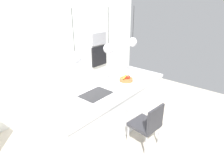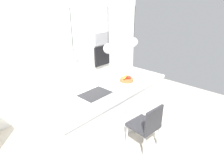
{
  "view_description": "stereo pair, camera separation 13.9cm",
  "coord_description": "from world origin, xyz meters",
  "px_view_note": "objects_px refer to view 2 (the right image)",
  "views": [
    {
      "loc": [
        -2.55,
        -2.2,
        2.49
      ],
      "look_at": [
        0.1,
        0.0,
        0.98
      ],
      "focal_mm": 30.71,
      "sensor_mm": 36.0,
      "label": 1
    },
    {
      "loc": [
        -2.46,
        -2.31,
        2.49
      ],
      "look_at": [
        0.1,
        0.0,
        0.98
      ],
      "focal_mm": 30.71,
      "sensor_mm": 36.0,
      "label": 2
    }
  ],
  "objects_px": {
    "microwave": "(101,39)",
    "oven": "(102,56)",
    "fruit_bowl": "(127,79)",
    "chair_near": "(146,124)"
  },
  "relations": [
    {
      "from": "microwave",
      "to": "oven",
      "type": "height_order",
      "value": "microwave"
    },
    {
      "from": "fruit_bowl",
      "to": "microwave",
      "type": "relative_size",
      "value": 0.53
    },
    {
      "from": "fruit_bowl",
      "to": "chair_near",
      "type": "bearing_deg",
      "value": -119.7
    },
    {
      "from": "oven",
      "to": "chair_near",
      "type": "bearing_deg",
      "value": -119.21
    },
    {
      "from": "microwave",
      "to": "fruit_bowl",
      "type": "bearing_deg",
      "value": -118.96
    },
    {
      "from": "oven",
      "to": "chair_near",
      "type": "xyz_separation_m",
      "value": [
        -1.38,
        -2.47,
        -0.51
      ]
    },
    {
      "from": "fruit_bowl",
      "to": "oven",
      "type": "height_order",
      "value": "oven"
    },
    {
      "from": "oven",
      "to": "microwave",
      "type": "bearing_deg",
      "value": 0.0
    },
    {
      "from": "fruit_bowl",
      "to": "chair_near",
      "type": "distance_m",
      "value": 1.08
    },
    {
      "from": "fruit_bowl",
      "to": "oven",
      "type": "xyz_separation_m",
      "value": [
        0.9,
        1.63,
        0.02
      ]
    }
  ]
}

